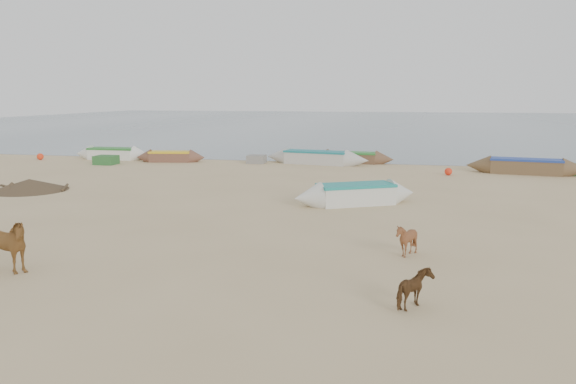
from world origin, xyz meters
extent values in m
plane|color=tan|center=(0.00, 0.00, 0.00)|extent=(140.00, 140.00, 0.00)
plane|color=slate|center=(0.00, 82.00, 0.01)|extent=(160.00, 160.00, 0.00)
imported|color=olive|center=(-5.93, -4.36, 0.74)|extent=(1.76, 0.82, 1.48)
imported|color=brown|center=(4.52, -0.42, 0.50)|extent=(1.12, 1.06, 1.00)
imported|color=#54351B|center=(4.77, -4.57, 0.44)|extent=(0.84, 0.95, 0.88)
cone|color=brown|center=(-13.87, 7.33, 0.29)|extent=(4.16, 4.16, 0.57)
cube|color=#2D652F|center=(-15.74, 17.78, 0.30)|extent=(1.40, 1.20, 0.60)
sphere|color=red|center=(6.77, 17.35, 0.22)|extent=(0.44, 0.44, 0.44)
cube|color=gray|center=(-5.89, 20.62, 0.28)|extent=(1.20, 1.10, 0.56)
sphere|color=red|center=(-21.87, 19.20, 0.24)|extent=(0.48, 0.48, 0.48)
camera|label=1|loc=(4.55, -16.73, 4.68)|focal=35.00mm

